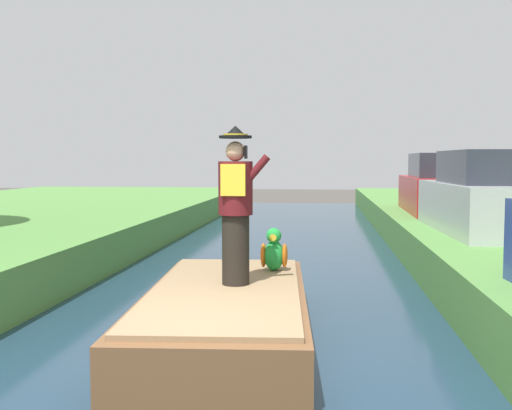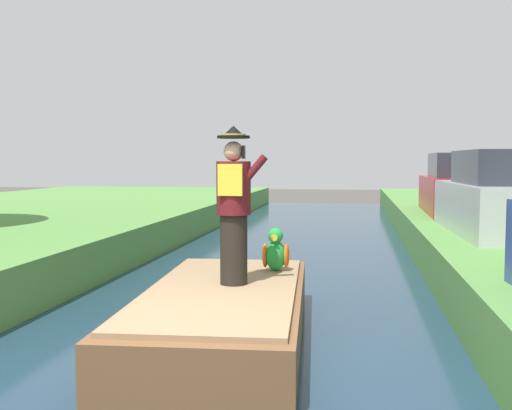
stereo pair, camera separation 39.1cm
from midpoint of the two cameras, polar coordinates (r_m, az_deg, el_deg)
name	(u,v)px [view 1 (the left image)]	position (r m, az deg, el deg)	size (l,w,h in m)	color
ground_plane	(199,401)	(5.70, -7.53, -18.04)	(80.00, 80.00, 0.00)	#4C4742
canal_water	(199,396)	(5.68, -7.53, -17.58)	(5.37, 48.00, 0.10)	#1E384C
boat	(226,314)	(7.00, -4.49, -10.29)	(2.07, 4.31, 0.61)	brown
person_pirate	(236,206)	(6.96, -3.54, -0.06)	(0.61, 0.42, 1.85)	black
parrot_plush	(274,252)	(7.90, 0.30, -4.52)	(0.36, 0.35, 0.57)	green
parked_car_silver	(487,198)	(11.70, 20.28, 0.62)	(1.84, 4.06, 1.50)	#B7B7BC
parked_car_red	(441,188)	(15.92, 16.54, 1.60)	(1.79, 4.04, 1.50)	red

